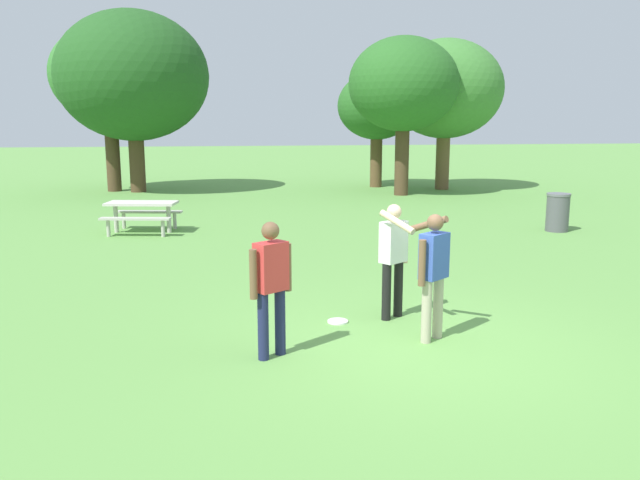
{
  "coord_description": "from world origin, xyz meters",
  "views": [
    {
      "loc": [
        -2.4,
        -7.5,
        2.81
      ],
      "look_at": [
        -0.94,
        1.97,
        1.0
      ],
      "focal_mm": 36.2,
      "sensor_mm": 36.0,
      "label": 1
    }
  ],
  "objects_px": {
    "person_bystander": "(433,267)",
    "tree_tall_left": "(108,76)",
    "tree_slender_mid": "(404,85)",
    "trash_can_beside_table": "(558,212)",
    "person_thrower": "(271,280)",
    "tree_broad_center": "(133,77)",
    "tree_far_right": "(377,107)",
    "picnic_table_near": "(142,210)",
    "frisbee": "(338,321)",
    "tree_back_left": "(445,90)",
    "person_catcher": "(394,252)"
  },
  "relations": [
    {
      "from": "person_bystander",
      "to": "tree_tall_left",
      "type": "bearing_deg",
      "value": 110.03
    },
    {
      "from": "tree_tall_left",
      "to": "tree_slender_mid",
      "type": "xyz_separation_m",
      "value": [
        10.75,
        -2.98,
        -0.42
      ]
    },
    {
      "from": "trash_can_beside_table",
      "to": "tree_tall_left",
      "type": "height_order",
      "value": "tree_tall_left"
    },
    {
      "from": "person_thrower",
      "to": "trash_can_beside_table",
      "type": "bearing_deg",
      "value": 44.34
    },
    {
      "from": "tree_tall_left",
      "to": "person_thrower",
      "type": "bearing_deg",
      "value": -76.04
    },
    {
      "from": "tree_broad_center",
      "to": "tree_far_right",
      "type": "relative_size",
      "value": 1.45
    },
    {
      "from": "tree_broad_center",
      "to": "picnic_table_near",
      "type": "bearing_deg",
      "value": -82.64
    },
    {
      "from": "tree_broad_center",
      "to": "person_thrower",
      "type": "bearing_deg",
      "value": -78.56
    },
    {
      "from": "frisbee",
      "to": "tree_back_left",
      "type": "height_order",
      "value": "tree_back_left"
    },
    {
      "from": "person_thrower",
      "to": "tree_slender_mid",
      "type": "xyz_separation_m",
      "value": [
        6.07,
        15.82,
        3.05
      ]
    },
    {
      "from": "tree_tall_left",
      "to": "tree_broad_center",
      "type": "distance_m",
      "value": 1.04
    },
    {
      "from": "tree_far_right",
      "to": "tree_back_left",
      "type": "height_order",
      "value": "tree_back_left"
    },
    {
      "from": "picnic_table_near",
      "to": "trash_can_beside_table",
      "type": "xyz_separation_m",
      "value": [
        10.34,
        -1.38,
        -0.08
      ]
    },
    {
      "from": "person_catcher",
      "to": "tree_far_right",
      "type": "bearing_deg",
      "value": 77.15
    },
    {
      "from": "person_thrower",
      "to": "frisbee",
      "type": "height_order",
      "value": "person_thrower"
    },
    {
      "from": "frisbee",
      "to": "tree_back_left",
      "type": "distance_m",
      "value": 18.27
    },
    {
      "from": "person_thrower",
      "to": "person_bystander",
      "type": "xyz_separation_m",
      "value": [
        2.07,
        0.3,
        0.02
      ]
    },
    {
      "from": "tree_back_left",
      "to": "frisbee",
      "type": "bearing_deg",
      "value": -113.88
    },
    {
      "from": "tree_tall_left",
      "to": "tree_far_right",
      "type": "height_order",
      "value": "tree_tall_left"
    },
    {
      "from": "tree_slender_mid",
      "to": "tree_back_left",
      "type": "bearing_deg",
      "value": 37.94
    },
    {
      "from": "tree_slender_mid",
      "to": "tree_far_right",
      "type": "bearing_deg",
      "value": 94.66
    },
    {
      "from": "frisbee",
      "to": "tree_tall_left",
      "type": "relative_size",
      "value": 0.05
    },
    {
      "from": "trash_can_beside_table",
      "to": "tree_back_left",
      "type": "relative_size",
      "value": 0.16
    },
    {
      "from": "person_thrower",
      "to": "trash_can_beside_table",
      "type": "height_order",
      "value": "person_thrower"
    },
    {
      "from": "trash_can_beside_table",
      "to": "tree_back_left",
      "type": "height_order",
      "value": "tree_back_left"
    },
    {
      "from": "picnic_table_near",
      "to": "tree_far_right",
      "type": "height_order",
      "value": "tree_far_right"
    },
    {
      "from": "person_thrower",
      "to": "picnic_table_near",
      "type": "distance_m",
      "value": 9.38
    },
    {
      "from": "person_thrower",
      "to": "tree_tall_left",
      "type": "bearing_deg",
      "value": 103.96
    },
    {
      "from": "tree_tall_left",
      "to": "tree_slender_mid",
      "type": "relative_size",
      "value": 1.1
    },
    {
      "from": "person_thrower",
      "to": "frisbee",
      "type": "distance_m",
      "value": 1.82
    },
    {
      "from": "trash_can_beside_table",
      "to": "tree_tall_left",
      "type": "relative_size",
      "value": 0.15
    },
    {
      "from": "person_thrower",
      "to": "tree_far_right",
      "type": "relative_size",
      "value": 0.35
    },
    {
      "from": "tree_tall_left",
      "to": "tree_back_left",
      "type": "xyz_separation_m",
      "value": [
        12.92,
        -1.29,
        -0.49
      ]
    },
    {
      "from": "person_catcher",
      "to": "tree_broad_center",
      "type": "relative_size",
      "value": 0.24
    },
    {
      "from": "tree_tall_left",
      "to": "tree_slender_mid",
      "type": "distance_m",
      "value": 11.16
    },
    {
      "from": "person_thrower",
      "to": "trash_can_beside_table",
      "type": "xyz_separation_m",
      "value": [
        7.83,
        7.65,
        -0.46
      ]
    },
    {
      "from": "tree_broad_center",
      "to": "tree_far_right",
      "type": "xyz_separation_m",
      "value": [
        9.55,
        0.41,
        -1.08
      ]
    },
    {
      "from": "person_bystander",
      "to": "trash_can_beside_table",
      "type": "bearing_deg",
      "value": 51.95
    },
    {
      "from": "person_thrower",
      "to": "frisbee",
      "type": "xyz_separation_m",
      "value": [
        1.01,
        1.18,
        -0.93
      ]
    },
    {
      "from": "person_bystander",
      "to": "tree_tall_left",
      "type": "relative_size",
      "value": 0.26
    },
    {
      "from": "tree_far_right",
      "to": "frisbee",
      "type": "bearing_deg",
      "value": -105.28
    },
    {
      "from": "picnic_table_near",
      "to": "tree_tall_left",
      "type": "bearing_deg",
      "value": 102.47
    },
    {
      "from": "tree_broad_center",
      "to": "tree_slender_mid",
      "type": "xyz_separation_m",
      "value": [
        9.79,
        -2.57,
        -0.37
      ]
    },
    {
      "from": "person_thrower",
      "to": "person_bystander",
      "type": "bearing_deg",
      "value": 8.12
    },
    {
      "from": "trash_can_beside_table",
      "to": "tree_slender_mid",
      "type": "xyz_separation_m",
      "value": [
        -1.75,
        8.17,
        3.51
      ]
    },
    {
      "from": "tree_slender_mid",
      "to": "picnic_table_near",
      "type": "bearing_deg",
      "value": -141.65
    },
    {
      "from": "frisbee",
      "to": "trash_can_beside_table",
      "type": "relative_size",
      "value": 0.3
    },
    {
      "from": "tree_far_right",
      "to": "picnic_table_near",
      "type": "bearing_deg",
      "value": -130.47
    },
    {
      "from": "tree_tall_left",
      "to": "tree_slender_mid",
      "type": "height_order",
      "value": "tree_tall_left"
    },
    {
      "from": "tree_tall_left",
      "to": "tree_broad_center",
      "type": "height_order",
      "value": "tree_broad_center"
    }
  ]
}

